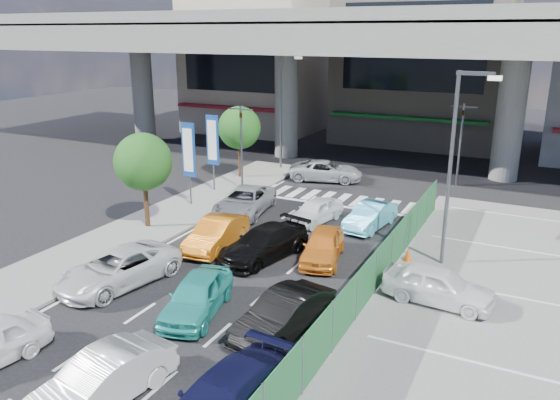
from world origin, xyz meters
The scene contains 28 objects.
ground centered at (0.00, 0.00, 0.00)m, with size 120.00×120.00×0.00m, color black.
parking_lot centered at (11.00, 2.00, 0.03)m, with size 12.00×28.00×0.06m, color slate.
sidewalk_left centered at (-7.00, 4.00, 0.06)m, with size 4.00×30.00×0.12m, color slate.
fence_run centered at (5.30, 1.00, 0.90)m, with size 0.16×22.00×1.80m, color #1F5C2F, non-canonical shape.
expressway centered at (0.00, 22.00, 8.76)m, with size 64.00×14.00×10.75m.
building_west centered at (-16.00, 31.97, 6.49)m, with size 12.00×10.90×13.00m.
building_center centered at (0.00, 32.97, 7.49)m, with size 14.00×10.90×15.00m.
traffic_light_left centered at (-6.20, 12.00, 3.94)m, with size 1.60×1.24×5.20m.
traffic_light_right centered at (5.50, 19.00, 3.94)m, with size 1.60×1.24×5.20m.
street_lamp_right centered at (7.17, 6.00, 4.77)m, with size 1.65×0.22×8.00m.
street_lamp_left centered at (-6.33, 18.00, 4.77)m, with size 1.65×0.22×8.00m.
signboard_near centered at (-7.20, 7.99, 3.06)m, with size 0.80×0.14×4.70m.
signboard_far centered at (-7.60, 10.99, 3.06)m, with size 0.80×0.14×4.70m.
tree_near centered at (-7.00, 4.00, 3.39)m, with size 2.80×2.80×4.80m.
tree_far centered at (-7.80, 14.50, 3.39)m, with size 2.80×2.80×4.80m.
hatch_white_back_mid centered at (0.72, -7.19, 0.69)m, with size 1.46×4.19×1.38m, color silver.
sedan_white_mid_left centered at (-3.82, -1.56, 0.69)m, with size 2.29×4.97×1.38m, color silver.
taxi_teal_mid centered at (0.20, -2.11, 0.69)m, with size 1.63×4.05×1.38m, color teal.
hatch_black_mid_right centered at (3.47, -1.95, 0.69)m, with size 1.45×4.17×1.37m, color black.
taxi_orange_left centered at (-2.48, 3.31, 0.69)m, with size 1.46×4.17×1.38m, color #C06211.
sedan_black_mid centered at (-0.03, 3.26, 0.68)m, with size 1.90×4.67×1.36m, color black.
taxi_orange_right centered at (2.35, 4.14, 0.66)m, with size 1.55×3.85×1.31m, color orange.
wagon_silver_front_left centered at (-3.79, 8.13, 0.69)m, with size 2.29×4.97×1.38m, color #9FA0A7.
sedan_white_front_mid centered at (0.16, 8.52, 0.61)m, with size 1.45×3.60×1.23m, color white.
kei_truck_front_right centered at (2.95, 8.94, 0.63)m, with size 1.34×3.85×1.27m, color #5BC3F2.
crossing_wagon_silver centered at (-2.41, 16.44, 0.66)m, with size 2.18×4.74×1.32m, color #B1B5BA.
parked_sedan_white centered at (7.53, 2.32, 0.73)m, with size 1.59×3.95×1.35m, color white.
traffic_cone centered at (5.67, 5.59, 0.37)m, with size 0.32×0.32×0.62m, color #EE570D.
Camera 1 is at (10.33, -16.05, 9.40)m, focal length 35.00 mm.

